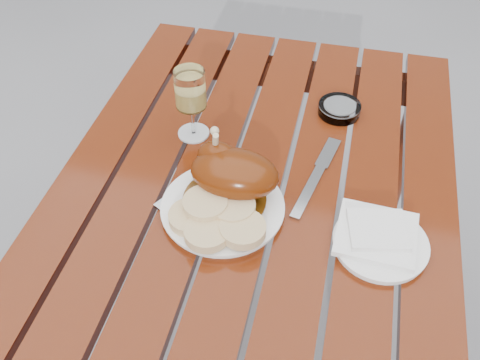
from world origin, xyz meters
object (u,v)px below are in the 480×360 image
wine_glass (191,104)px  ashtray (339,109)px  dinner_plate (223,208)px  side_plate (380,244)px  table (249,298)px

wine_glass → ashtray: size_ratio=1.68×
dinner_plate → ashtray: (0.19, 0.35, 0.00)m
wine_glass → dinner_plate: bearing=-59.6°
side_plate → table: bearing=164.8°
wine_glass → side_plate: bearing=-28.0°
dinner_plate → wine_glass: wine_glass is taller
dinner_plate → ashtray: bearing=62.2°
dinner_plate → side_plate: bearing=-3.4°
table → wine_glass: bearing=136.9°
dinner_plate → wine_glass: 0.25m
dinner_plate → wine_glass: size_ratio=1.45×
table → side_plate: size_ratio=6.90×
side_plate → dinner_plate: bearing=176.6°
dinner_plate → ashtray: size_ratio=2.44×
side_plate → ashtray: 0.39m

